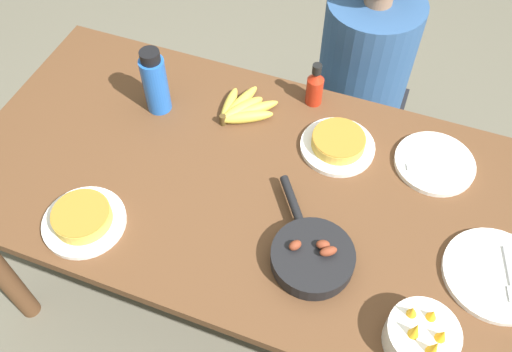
% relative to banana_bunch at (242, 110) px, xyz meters
% --- Properties ---
extents(ground_plane, '(14.00, 14.00, 0.00)m').
position_rel_banana_bunch_xyz_m(ground_plane, '(0.14, -0.23, -0.77)').
color(ground_plane, '#666051').
extents(dining_table, '(1.71, 0.86, 0.75)m').
position_rel_banana_bunch_xyz_m(dining_table, '(0.14, -0.23, -0.12)').
color(dining_table, brown).
rests_on(dining_table, ground_plane).
extents(banana_bunch, '(0.18, 0.20, 0.04)m').
position_rel_banana_bunch_xyz_m(banana_bunch, '(0.00, 0.00, 0.00)').
color(banana_bunch, gold).
rests_on(banana_bunch, dining_table).
extents(skillet, '(0.26, 0.32, 0.08)m').
position_rel_banana_bunch_xyz_m(skillet, '(0.36, -0.42, 0.01)').
color(skillet, black).
rests_on(skillet, dining_table).
extents(frittata_plate_center, '(0.22, 0.22, 0.06)m').
position_rel_banana_bunch_xyz_m(frittata_plate_center, '(-0.25, -0.52, 0.01)').
color(frittata_plate_center, white).
rests_on(frittata_plate_center, dining_table).
extents(frittata_plate_side, '(0.22, 0.22, 0.05)m').
position_rel_banana_bunch_xyz_m(frittata_plate_side, '(0.32, -0.03, 0.00)').
color(frittata_plate_side, white).
rests_on(frittata_plate_side, dining_table).
extents(empty_plate_near_front, '(0.27, 0.27, 0.02)m').
position_rel_banana_bunch_xyz_m(empty_plate_near_front, '(0.80, -0.30, -0.01)').
color(empty_plate_near_front, white).
rests_on(empty_plate_near_front, dining_table).
extents(empty_plate_far_left, '(0.23, 0.23, 0.02)m').
position_rel_banana_bunch_xyz_m(empty_plate_far_left, '(0.60, 0.01, -0.01)').
color(empty_plate_far_left, white).
rests_on(empty_plate_far_left, dining_table).
extents(fruit_bowl_mango, '(0.17, 0.17, 0.13)m').
position_rel_banana_bunch_xyz_m(fruit_bowl_mango, '(0.65, -0.53, 0.02)').
color(fruit_bowl_mango, white).
rests_on(fruit_bowl_mango, dining_table).
extents(water_bottle, '(0.08, 0.08, 0.22)m').
position_rel_banana_bunch_xyz_m(water_bottle, '(-0.25, -0.06, 0.09)').
color(water_bottle, blue).
rests_on(water_bottle, dining_table).
extents(hot_sauce_bottle, '(0.05, 0.05, 0.15)m').
position_rel_banana_bunch_xyz_m(hot_sauce_bottle, '(0.19, 0.13, 0.05)').
color(hot_sauce_bottle, '#B72814').
rests_on(hot_sauce_bottle, dining_table).
extents(person_figure, '(0.36, 0.36, 1.18)m').
position_rel_banana_bunch_xyz_m(person_figure, '(0.30, 0.46, -0.28)').
color(person_figure, black).
rests_on(person_figure, ground_plane).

